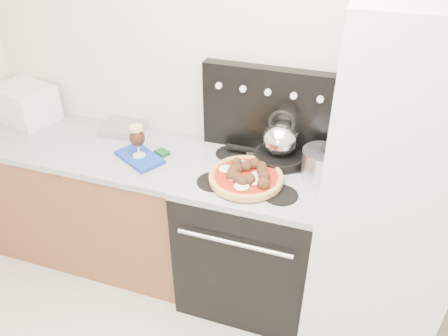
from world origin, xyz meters
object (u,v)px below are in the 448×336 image
at_px(beer_glass, 138,141).
at_px(oven_mitt, 140,157).
at_px(stove_body, 251,239).
at_px(skillet, 279,157).
at_px(pizza, 246,176).
at_px(stock_pot, 321,165).
at_px(base_cabinet, 95,202).
at_px(pizza_pan, 246,181).
at_px(tea_kettle, 281,136).
at_px(toaster_oven, 25,103).
at_px(fridge, 390,196).

bearing_deg(beer_glass, oven_mitt, 0.00).
relative_size(stove_body, oven_mitt, 3.07).
height_order(oven_mitt, skillet, skillet).
height_order(pizza, stock_pot, stock_pot).
distance_m(base_cabinet, beer_glass, 0.73).
distance_m(pizza_pan, tea_kettle, 0.32).
bearing_deg(skillet, tea_kettle, 0.00).
bearing_deg(toaster_oven, pizza, 5.20).
bearing_deg(beer_glass, pizza_pan, -4.19).
xyz_separation_m(fridge, stock_pot, (-0.36, 0.11, 0.05)).
bearing_deg(pizza_pan, stock_pot, 25.38).
relative_size(base_cabinet, fridge, 0.76).
relative_size(oven_mitt, skillet, 1.00).
bearing_deg(stock_pot, skillet, 161.54).
relative_size(beer_glass, tea_kettle, 0.88).
height_order(toaster_oven, stock_pot, toaster_oven).
relative_size(oven_mitt, stock_pot, 1.38).
relative_size(oven_mitt, tea_kettle, 1.29).
bearing_deg(pizza_pan, pizza, 180.00).
distance_m(base_cabinet, oven_mitt, 0.65).
bearing_deg(skillet, stove_body, -121.53).
height_order(pizza_pan, tea_kettle, tea_kettle).
bearing_deg(oven_mitt, skillet, 14.93).
distance_m(stove_body, stock_pot, 0.66).
relative_size(base_cabinet, stove_body, 1.65).
bearing_deg(beer_glass, pizza, -4.19).
distance_m(beer_glass, stock_pot, 1.03).
relative_size(fridge, oven_mitt, 6.63).
relative_size(base_cabinet, beer_glass, 7.45).
xyz_separation_m(base_cabinet, stock_pot, (1.45, 0.06, 0.57)).
xyz_separation_m(toaster_oven, stock_pot, (1.97, -0.09, -0.02)).
height_order(pizza, tea_kettle, tea_kettle).
xyz_separation_m(base_cabinet, pizza, (1.09, -0.12, 0.53)).
height_order(base_cabinet, skillet, skillet).
height_order(beer_glass, skillet, beer_glass).
xyz_separation_m(oven_mitt, stock_pot, (1.02, 0.12, 0.08)).
distance_m(oven_mitt, stock_pot, 1.03).
distance_m(fridge, beer_glass, 1.38).
bearing_deg(skillet, pizza, -115.25).
height_order(oven_mitt, pizza, pizza).
xyz_separation_m(fridge, oven_mitt, (-1.37, -0.02, -0.04)).
bearing_deg(oven_mitt, pizza, -4.19).
bearing_deg(beer_glass, toaster_oven, 167.26).
bearing_deg(pizza, fridge, 5.25).
relative_size(toaster_oven, stock_pot, 1.80).
height_order(tea_kettle, stock_pot, tea_kettle).
height_order(stove_body, fridge, fridge).
distance_m(stove_body, oven_mitt, 0.82).
relative_size(tea_kettle, stock_pot, 1.07).
height_order(oven_mitt, pizza_pan, pizza_pan).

